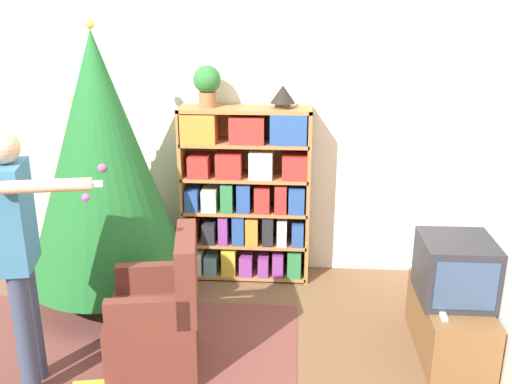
# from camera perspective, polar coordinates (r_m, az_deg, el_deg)

# --- Properties ---
(wall_back) EXTENTS (8.00, 0.10, 2.60)m
(wall_back) POSITION_cam_1_polar(r_m,az_deg,el_deg) (4.91, -5.39, 6.92)
(wall_back) COLOR silver
(wall_back) RESTS_ON ground_plane
(area_rug) EXTENTS (2.55, 1.93, 0.01)m
(area_rug) POSITION_cam_1_polar(r_m,az_deg,el_deg) (3.97, -15.54, -17.19)
(area_rug) COLOR brown
(area_rug) RESTS_ON ground_plane
(bookshelf) EXTENTS (1.07, 0.32, 1.48)m
(bookshelf) POSITION_cam_1_polar(r_m,az_deg,el_deg) (4.76, -0.97, -0.10)
(bookshelf) COLOR #A8703D
(bookshelf) RESTS_ON ground_plane
(tv_stand) EXTENTS (0.41, 0.86, 0.41)m
(tv_stand) POSITION_cam_1_polar(r_m,az_deg,el_deg) (4.17, 18.75, -12.38)
(tv_stand) COLOR brown
(tv_stand) RESTS_ON ground_plane
(television) EXTENTS (0.47, 0.48, 0.41)m
(television) POSITION_cam_1_polar(r_m,az_deg,el_deg) (3.98, 19.36, -7.30)
(television) COLOR #28282D
(television) RESTS_ON tv_stand
(game_remote) EXTENTS (0.04, 0.12, 0.02)m
(game_remote) POSITION_cam_1_polar(r_m,az_deg,el_deg) (3.82, 18.20, -11.62)
(game_remote) COLOR white
(game_remote) RESTS_ON tv_stand
(christmas_tree) EXTENTS (1.24, 1.24, 2.17)m
(christmas_tree) POSITION_cam_1_polar(r_m,az_deg,el_deg) (4.40, -15.18, 3.08)
(christmas_tree) COLOR #4C3323
(christmas_tree) RESTS_ON ground_plane
(armchair) EXTENTS (0.65, 0.64, 0.92)m
(armchair) POSITION_cam_1_polar(r_m,az_deg,el_deg) (3.80, -9.62, -12.70)
(armchair) COLOR brown
(armchair) RESTS_ON ground_plane
(standing_person) EXTENTS (0.69, 0.46, 1.62)m
(standing_person) POSITION_cam_1_polar(r_m,az_deg,el_deg) (3.54, -22.71, -4.80)
(standing_person) COLOR #38425B
(standing_person) RESTS_ON ground_plane
(potted_plant) EXTENTS (0.22, 0.22, 0.33)m
(potted_plant) POSITION_cam_1_polar(r_m,az_deg,el_deg) (4.61, -4.91, 10.80)
(potted_plant) COLOR #935B38
(potted_plant) RESTS_ON bookshelf
(table_lamp) EXTENTS (0.20, 0.20, 0.18)m
(table_lamp) POSITION_cam_1_polar(r_m,az_deg,el_deg) (4.57, 2.70, 9.65)
(table_lamp) COLOR #473828
(table_lamp) RESTS_ON bookshelf
(book_pile_near_tree) EXTENTS (0.21, 0.18, 0.13)m
(book_pile_near_tree) POSITION_cam_1_polar(r_m,az_deg,el_deg) (4.35, -9.28, -12.24)
(book_pile_near_tree) COLOR #5B899E
(book_pile_near_tree) RESTS_ON ground_plane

